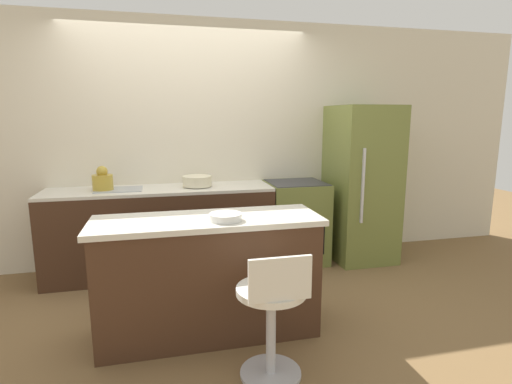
# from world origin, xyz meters

# --- Properties ---
(ground_plane) EXTENTS (14.00, 14.00, 0.00)m
(ground_plane) POSITION_xyz_m (0.00, 0.00, 0.00)
(ground_plane) COLOR brown
(wall_back) EXTENTS (8.00, 0.06, 2.60)m
(wall_back) POSITION_xyz_m (0.00, 0.64, 1.30)
(wall_back) COLOR beige
(wall_back) RESTS_ON ground_plane
(back_counter) EXTENTS (2.24, 0.59, 0.89)m
(back_counter) POSITION_xyz_m (-0.34, 0.31, 0.44)
(back_counter) COLOR #422819
(back_counter) RESTS_ON ground_plane
(kitchen_island) EXTENTS (1.62, 0.55, 0.88)m
(kitchen_island) POSITION_xyz_m (-0.01, -0.99, 0.44)
(kitchen_island) COLOR #422819
(kitchen_island) RESTS_ON ground_plane
(oven_range) EXTENTS (0.62, 0.60, 0.89)m
(oven_range) POSITION_xyz_m (1.11, 0.31, 0.44)
(oven_range) COLOR olive
(oven_range) RESTS_ON ground_plane
(refrigerator) EXTENTS (0.65, 0.74, 1.71)m
(refrigerator) POSITION_xyz_m (1.84, 0.25, 0.85)
(refrigerator) COLOR olive
(refrigerator) RESTS_ON ground_plane
(stool_chair) EXTENTS (0.42, 0.42, 0.84)m
(stool_chair) POSITION_xyz_m (0.29, -1.61, 0.42)
(stool_chair) COLOR #B7B7BC
(stool_chair) RESTS_ON ground_plane
(kettle) EXTENTS (0.19, 0.19, 0.23)m
(kettle) POSITION_xyz_m (-0.87, 0.31, 0.98)
(kettle) COLOR #B29333
(kettle) RESTS_ON back_counter
(mixing_bowl) EXTENTS (0.29, 0.29, 0.10)m
(mixing_bowl) POSITION_xyz_m (0.04, 0.31, 0.94)
(mixing_bowl) COLOR beige
(mixing_bowl) RESTS_ON back_counter
(fruit_bowl) EXTENTS (0.22, 0.22, 0.05)m
(fruit_bowl) POSITION_xyz_m (0.10, -1.10, 0.91)
(fruit_bowl) COLOR white
(fruit_bowl) RESTS_ON kitchen_island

